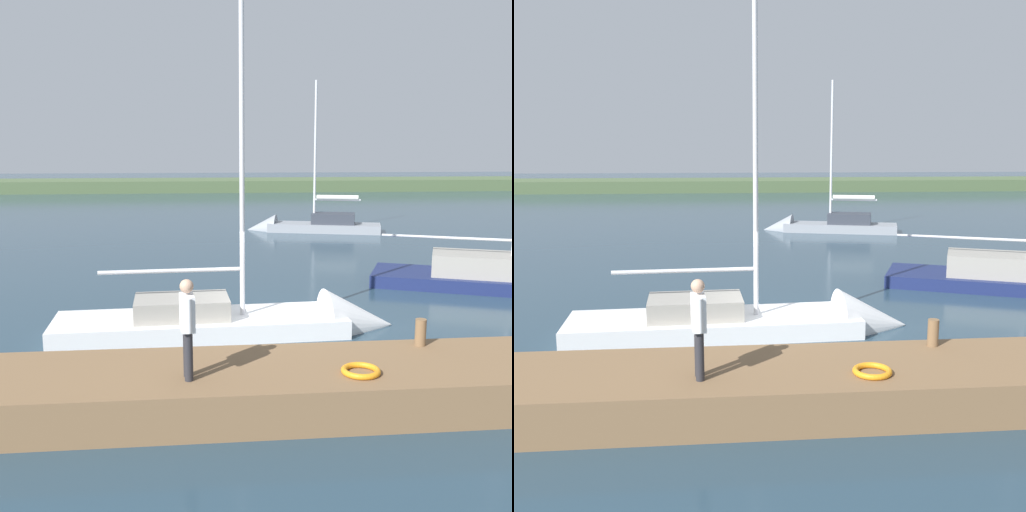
% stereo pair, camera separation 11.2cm
% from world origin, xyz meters
% --- Properties ---
extents(ground_plane, '(200.00, 200.00, 0.00)m').
position_xyz_m(ground_plane, '(0.00, 0.00, 0.00)').
color(ground_plane, '#263D4C').
extents(far_shoreline, '(180.00, 8.00, 2.40)m').
position_xyz_m(far_shoreline, '(0.00, -51.09, 0.00)').
color(far_shoreline, '#4C603D').
rests_on(far_shoreline, ground_plane).
extents(dock_pier, '(21.72, 2.38, 0.75)m').
position_xyz_m(dock_pier, '(0.00, 4.16, 0.37)').
color(dock_pier, brown).
rests_on(dock_pier, ground_plane).
extents(mooring_post_near, '(0.21, 0.21, 0.51)m').
position_xyz_m(mooring_post_near, '(-2.17, 3.32, 1.01)').
color(mooring_post_near, brown).
rests_on(mooring_post_near, dock_pier).
extents(life_ring_buoy, '(0.66, 0.66, 0.10)m').
position_xyz_m(life_ring_buoy, '(-0.65, 4.63, 0.80)').
color(life_ring_buoy, orange).
rests_on(life_ring_buoy, dock_pier).
extents(sailboat_far_right, '(7.45, 3.66, 8.85)m').
position_xyz_m(sailboat_far_right, '(-3.91, -17.98, 0.15)').
color(sailboat_far_right, gray).
rests_on(sailboat_far_right, ground_plane).
extents(sailboat_far_left, '(8.43, 2.33, 9.28)m').
position_xyz_m(sailboat_far_left, '(0.66, -0.22, 0.11)').
color(sailboat_far_left, white).
rests_on(sailboat_far_left, ground_plane).
extents(person_on_dock, '(0.27, 0.63, 1.65)m').
position_xyz_m(person_on_dock, '(2.20, 4.55, 1.70)').
color(person_on_dock, '#28282D').
rests_on(person_on_dock, dock_pier).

